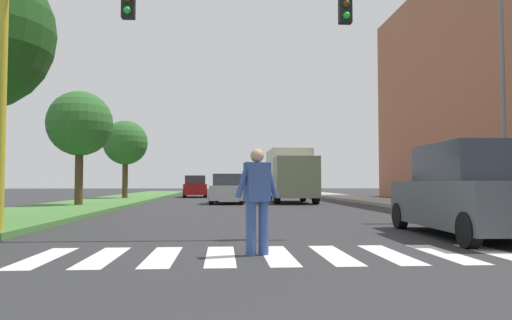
{
  "coord_description": "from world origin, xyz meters",
  "views": [
    {
      "loc": [
        -0.87,
        0.55,
        1.15
      ],
      "look_at": [
        0.56,
        21.48,
        2.13
      ],
      "focal_mm": 34.22,
      "sensor_mm": 36.0,
      "label": 1
    }
  ],
  "objects": [
    {
      "name": "truck_box_delivery",
      "position": [
        3.06,
        28.67,
        1.63
      ],
      "size": [
        2.4,
        6.2,
        3.1
      ],
      "color": "gray",
      "rests_on": "ground_plane"
    },
    {
      "name": "median_strip",
      "position": [
        -7.42,
        28.0,
        0.07
      ],
      "size": [
        4.39,
        64.0,
        0.15
      ],
      "primitive_type": "cube",
      "color": "#477A38",
      "rests_on": "ground_plane"
    },
    {
      "name": "sedan_distant",
      "position": [
        -3.06,
        39.64,
        0.79
      ],
      "size": [
        2.07,
        4.62,
        1.71
      ],
      "color": "maroon",
      "rests_on": "ground_plane"
    },
    {
      "name": "tree_distant",
      "position": [
        -7.31,
        33.26,
        3.77
      ],
      "size": [
        2.92,
        2.92,
        5.12
      ],
      "color": "#4C3823",
      "rests_on": "median_strip"
    },
    {
      "name": "pedestrian_performer",
      "position": [
        -0.32,
        8.29,
        0.93
      ],
      "size": [
        0.73,
        0.35,
        1.69
      ],
      "color": "#334C8C",
      "rests_on": "ground_plane"
    },
    {
      "name": "tree_far",
      "position": [
        -7.41,
        23.23,
        3.83
      ],
      "size": [
        2.96,
        2.96,
        5.19
      ],
      "color": "#4C3823",
      "rests_on": "median_strip"
    },
    {
      "name": "crosswalk",
      "position": [
        0.0,
        8.24,
        0.0
      ],
      "size": [
        7.65,
        2.2,
        0.01
      ],
      "color": "silver",
      "rests_on": "ground_plane"
    },
    {
      "name": "sedan_midblock",
      "position": [
        -0.56,
        27.6,
        0.76
      ],
      "size": [
        2.05,
        4.47,
        1.63
      ],
      "color": "#B7B7BC",
      "rests_on": "ground_plane"
    },
    {
      "name": "suv_crossing",
      "position": [
        4.36,
        10.58,
        0.93
      ],
      "size": [
        2.13,
        4.67,
        1.97
      ],
      "color": "#474C51",
      "rests_on": "ground_plane"
    },
    {
      "name": "traffic_light_gantry",
      "position": [
        -2.96,
        11.09,
        4.36
      ],
      "size": [
        8.77,
        0.3,
        6.0
      ],
      "color": "gold",
      "rests_on": "median_strip"
    },
    {
      "name": "sedan_far_horizon",
      "position": [
        3.54,
        54.25,
        0.79
      ],
      "size": [
        1.79,
        4.53,
        1.72
      ],
      "color": "maroon",
      "rests_on": "ground_plane"
    },
    {
      "name": "ground_plane",
      "position": [
        0.0,
        30.0,
        0.0
      ],
      "size": [
        140.0,
        140.0,
        0.0
      ],
      "primitive_type": "plane",
      "color": "#2D2D30"
    },
    {
      "name": "sidewalk_right",
      "position": [
        8.31,
        28.0,
        0.07
      ],
      "size": [
        3.0,
        64.0,
        0.15
      ],
      "primitive_type": "cube",
      "color": "#9E9991",
      "rests_on": "ground_plane"
    },
    {
      "name": "street_lamp_right",
      "position": [
        7.71,
        15.0,
        4.59
      ],
      "size": [
        1.02,
        0.24,
        7.5
      ],
      "color": "slate",
      "rests_on": "sidewalk_right"
    }
  ]
}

